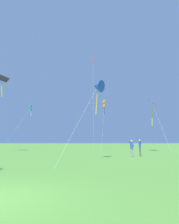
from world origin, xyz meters
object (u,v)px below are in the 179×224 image
person_foreground_watcher (140,146)px  person_in_red_shirt (131,147)px  kite_blue_delta (97,86)px  kite_purple_streamer (152,107)px  kite_teal_box (30,108)px  kite_black_large (1,82)px  kite_orange_box (104,104)px  kite_red_high (93,63)px

person_foreground_watcher → person_in_red_shirt: person_foreground_watcher is taller
kite_blue_delta → kite_purple_streamer: 18.03m
kite_blue_delta → kite_purple_streamer: (9.97, 15.00, 0.66)m
kite_teal_box → person_foreground_watcher: size_ratio=6.10×
person_foreground_watcher → person_in_red_shirt: bearing=-134.5°
kite_teal_box → kite_black_large: bearing=-89.0°
kite_blue_delta → kite_orange_box: size_ratio=0.65×
kite_orange_box → kite_teal_box: (-18.33, 3.35, -0.39)m
kite_black_large → kite_orange_box: size_ratio=1.14×
kite_red_high → kite_black_large: 25.17m
person_in_red_shirt → kite_purple_streamer: bearing=62.9°
kite_black_large → person_in_red_shirt: 24.06m
kite_blue_delta → kite_orange_box: (2.74, 27.32, 3.71)m
kite_black_large → kite_blue_delta: (15.29, -13.29, -4.66)m
kite_purple_streamer → kite_blue_delta: bearing=-123.6°
kite_black_large → kite_teal_box: bearing=91.0°
kite_orange_box → kite_teal_box: kite_orange_box is taller
kite_teal_box → kite_purple_streamer: kite_teal_box is taller
kite_black_large → kite_blue_delta: bearing=-41.0°
kite_red_high → kite_purple_streamer: bearing=-57.2°
person_foreground_watcher → person_in_red_shirt: (-1.13, -1.15, -0.03)m
kite_orange_box → person_foreground_watcher: size_ratio=6.39×
kite_orange_box → kite_purple_streamer: (7.24, -12.32, -3.04)m
kite_red_high → kite_orange_box: 11.99m
kite_black_large → kite_teal_box: kite_black_large is taller
kite_red_high → kite_black_large: (-15.43, -16.97, -10.38)m
kite_black_large → person_foreground_watcher: (19.98, -9.70, -10.26)m
kite_blue_delta → person_in_red_shirt: (3.56, 2.45, -5.64)m
kite_teal_box → person_foreground_watcher: kite_teal_box is taller
kite_purple_streamer → kite_black_large: bearing=-176.1°
kite_orange_box → kite_teal_box: bearing=169.7°
kite_blue_delta → kite_orange_box: bearing=84.3°
kite_red_high → person_in_red_shirt: kite_red_high is taller
kite_orange_box → person_foreground_watcher: 25.56m
kite_blue_delta → kite_purple_streamer: size_ratio=0.79×
kite_teal_box → kite_purple_streamer: bearing=-31.5°
kite_purple_streamer → kite_red_high: bearing=122.8°
kite_blue_delta → kite_orange_box: kite_orange_box is taller
kite_blue_delta → person_foreground_watcher: bearing=37.5°
kite_teal_box → person_in_red_shirt: bearing=-55.8°
kite_black_large → person_in_red_shirt: size_ratio=7.52×
kite_teal_box → person_in_red_shirt: size_ratio=6.30×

